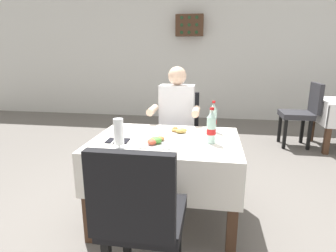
% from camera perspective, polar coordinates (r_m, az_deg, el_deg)
% --- Properties ---
extents(ground_plane, '(11.00, 11.00, 0.00)m').
position_cam_1_polar(ground_plane, '(2.44, 0.35, -19.96)').
color(ground_plane, '#66605B').
extents(back_wall, '(11.00, 0.12, 2.84)m').
position_cam_1_polar(back_wall, '(6.11, 6.51, 14.95)').
color(back_wall, silver).
rests_on(back_wall, ground).
extents(main_dining_table, '(1.16, 0.86, 0.73)m').
position_cam_1_polar(main_dining_table, '(2.26, -0.40, -6.68)').
color(main_dining_table, white).
rests_on(main_dining_table, ground).
extents(chair_far_diner_seat, '(0.44, 0.50, 0.97)m').
position_cam_1_polar(chair_far_diner_seat, '(3.04, 2.17, -1.15)').
color(chair_far_diner_seat, black).
rests_on(chair_far_diner_seat, ground).
extents(chair_near_camera_side, '(0.44, 0.50, 0.97)m').
position_cam_1_polar(chair_near_camera_side, '(1.54, -5.73, -17.91)').
color(chair_near_camera_side, black).
rests_on(chair_near_camera_side, ground).
extents(seated_diner_far, '(0.50, 0.46, 1.26)m').
position_cam_1_polar(seated_diner_far, '(2.90, 1.71, 1.27)').
color(seated_diner_far, '#282D42').
rests_on(seated_diner_far, ground).
extents(plate_near_camera, '(0.23, 0.23, 0.06)m').
position_cam_1_polar(plate_near_camera, '(2.07, -2.46, -3.27)').
color(plate_near_camera, white).
rests_on(plate_near_camera, main_dining_table).
extents(plate_far_diner, '(0.24, 0.24, 0.05)m').
position_cam_1_polar(plate_far_diner, '(2.34, 1.82, -1.23)').
color(plate_far_diner, white).
rests_on(plate_far_diner, main_dining_table).
extents(beer_glass_left, '(0.07, 0.07, 0.22)m').
position_cam_1_polar(beer_glass_left, '(1.97, -10.15, -1.42)').
color(beer_glass_left, white).
rests_on(beer_glass_left, main_dining_table).
extents(cola_bottle_primary, '(0.06, 0.06, 0.27)m').
position_cam_1_polar(cola_bottle_primary, '(2.41, 9.29, 1.58)').
color(cola_bottle_primary, silver).
rests_on(cola_bottle_primary, main_dining_table).
extents(cola_bottle_secondary, '(0.07, 0.07, 0.27)m').
position_cam_1_polar(cola_bottle_secondary, '(2.10, 8.92, -0.34)').
color(cola_bottle_secondary, silver).
rests_on(cola_bottle_secondary, main_dining_table).
extents(napkin_cutlery_set, '(0.17, 0.19, 0.01)m').
position_cam_1_polar(napkin_cutlery_set, '(2.18, -10.33, -2.98)').
color(napkin_cutlery_set, black).
rests_on(napkin_cutlery_set, main_dining_table).
extents(background_chair_left, '(0.50, 0.44, 0.97)m').
position_cam_1_polar(background_chair_left, '(4.61, 26.06, 2.85)').
color(background_chair_left, '#2D2D33').
rests_on(background_chair_left, ground).
extents(wall_bottle_rack, '(0.56, 0.21, 0.42)m').
position_cam_1_polar(wall_bottle_rack, '(5.99, 4.48, 20.01)').
color(wall_bottle_rack, '#472D1E').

